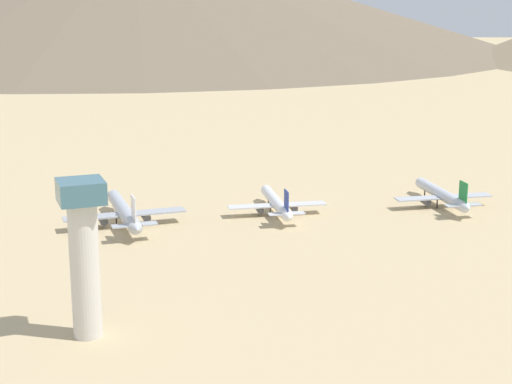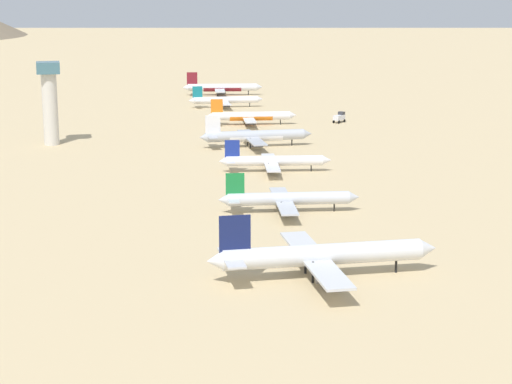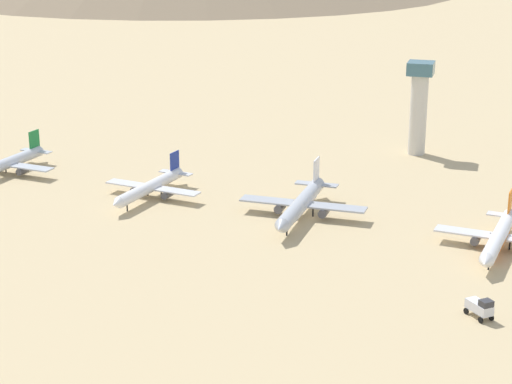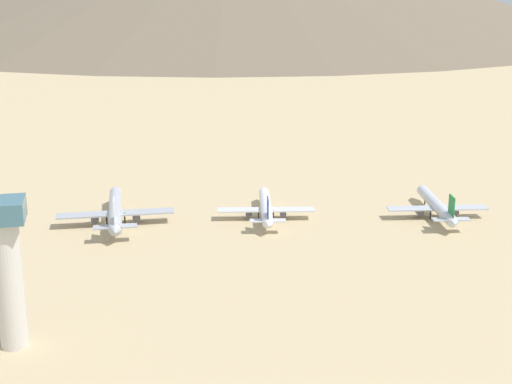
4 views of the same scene
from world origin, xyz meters
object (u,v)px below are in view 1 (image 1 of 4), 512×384
(parked_jet_1, at_px, (442,195))
(parked_jet_3, at_px, (124,212))
(control_tower, at_px, (84,250))
(parked_jet_2, at_px, (276,203))

(parked_jet_1, xyz_separation_m, parked_jet_3, (11.24, 82.34, 0.34))
(parked_jet_1, bearing_deg, control_tower, 116.98)
(parked_jet_2, height_order, parked_jet_3, parked_jet_3)
(parked_jet_1, height_order, parked_jet_2, parked_jet_1)
(parked_jet_1, xyz_separation_m, parked_jet_2, (7.78, 43.96, -0.12))
(parked_jet_3, distance_m, control_tower, 66.35)
(parked_jet_1, relative_size, control_tower, 1.22)
(parked_jet_1, relative_size, parked_jet_3, 0.89)
(parked_jet_1, xyz_separation_m, control_tower, (-51.41, 100.97, 11.73))
(parked_jet_2, relative_size, control_tower, 1.17)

